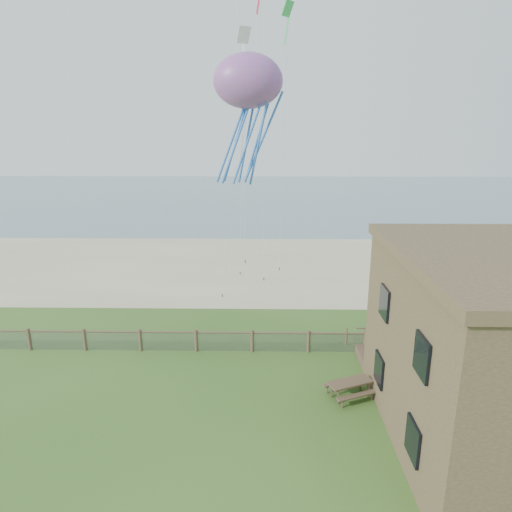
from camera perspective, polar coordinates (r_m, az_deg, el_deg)
The scene contains 9 objects.
ground at distance 19.87m, azimuth -0.92°, elevation -19.84°, with size 160.00×160.00×0.00m, color #32531C.
sand_beach at distance 39.89m, azimuth 0.11°, elevation -1.20°, with size 72.00×20.00×0.02m, color tan.
ocean at distance 82.99m, azimuth 0.57°, elevation 7.61°, with size 160.00×68.00×0.02m, color slate.
chainlink_fence at distance 24.76m, azimuth -0.47°, elevation -10.72°, with size 36.20×0.20×1.25m, color brown, non-canonical shape.
motel_deck at distance 27.02m, azimuth 28.82°, elevation -11.14°, with size 15.00×2.00×0.50m, color brown.
picnic_table at distance 21.48m, azimuth 11.64°, elevation -15.89°, with size 1.98×1.49×0.83m, color brown, non-canonical shape.
octopus_kite at distance 27.41m, azimuth -0.98°, elevation 16.91°, with size 3.75×2.65×7.72m, color #FF283E, non-canonical shape.
kite_white at distance 32.09m, azimuth -1.53°, elevation 24.67°, with size 1.05×0.70×2.47m, color white, non-canonical shape.
kite_green at distance 33.63m, azimuth 3.98°, elevation 27.43°, with size 0.99×0.70×2.25m, color #35C857, non-canonical shape.
Camera 1 is at (0.58, -16.19, 11.52)m, focal length 32.00 mm.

